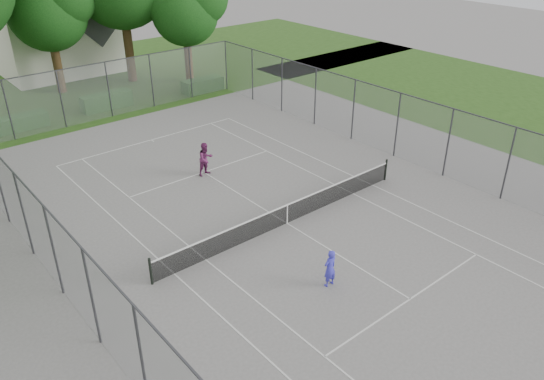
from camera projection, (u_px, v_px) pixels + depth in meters
ground at (287, 223)px, 22.47m from camera, size 120.00×120.00×0.00m
grass_far at (61, 84)px, 40.08m from camera, size 60.00×20.00×0.00m
grass_right at (538, 111)px, 34.88m from camera, size 16.00×40.00×0.00m
court_markings at (287, 223)px, 22.46m from camera, size 11.03×23.83×0.01m
tennis_net at (287, 213)px, 22.23m from camera, size 12.87×0.10×1.10m
perimeter_fence at (288, 186)px, 21.61m from camera, size 18.08×34.08×3.52m
tree_far_midleft at (47, 5)px, 35.61m from camera, size 6.14×5.60×8.82m
tree_far_right at (186, 6)px, 38.16m from camera, size 5.65×5.15×8.11m
hedge_left at (18, 123)px, 31.73m from camera, size 3.40×1.02×0.85m
hedge_mid at (107, 101)px, 35.02m from camera, size 3.32×0.95×1.04m
hedge_right at (203, 85)px, 38.44m from camera, size 3.03×1.11×0.91m
house at (54, 16)px, 41.23m from camera, size 8.74×6.77×10.88m
girl_player at (330, 268)px, 18.47m from camera, size 0.53×0.35×1.46m
woman_player at (206, 159)px, 26.19m from camera, size 0.89×0.73×1.70m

